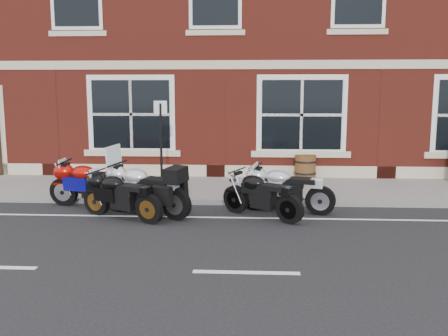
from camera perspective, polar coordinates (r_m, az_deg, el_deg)
The scene contains 11 objects.
ground at distance 10.45m, azimuth 2.75°, elevation -6.00°, with size 80.00×80.00×0.00m, color black.
sidewalk at distance 13.36m, azimuth 2.86°, elevation -2.43°, with size 30.00×3.00×0.12m, color slate.
kerb at distance 11.82m, azimuth 2.81°, elevation -3.94°, with size 30.00×0.16×0.12m, color slate.
pub_building at distance 20.86m, azimuth 3.14°, elevation 18.07°, with size 24.00×12.00×12.00m, color maroon.
moto_touring_silver at distance 10.91m, azimuth -9.19°, elevation -2.18°, with size 2.11×1.11×1.50m.
moto_sport_red at distance 11.89m, azimuth -14.85°, elevation -1.67°, with size 2.18×0.53×0.98m.
moto_sport_black at distance 10.67m, azimuth -11.67°, elevation -2.96°, with size 1.90×1.01×0.92m.
moto_sport_silver at distance 11.11m, azimuth 7.02°, elevation -2.26°, with size 2.08×0.70×0.96m.
moto_naked_black at distance 10.58m, azimuth 4.24°, elevation -2.92°, with size 1.68×1.33×0.91m.
barrel_planter at distance 14.65m, azimuth 9.28°, elevation 0.11°, with size 0.63×0.63×0.70m.
parking_sign at distance 12.50m, azimuth -7.21°, elevation 3.17°, with size 0.31×0.13×2.30m.
Camera 1 is at (0.07, -10.10, 2.70)m, focal length 40.00 mm.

